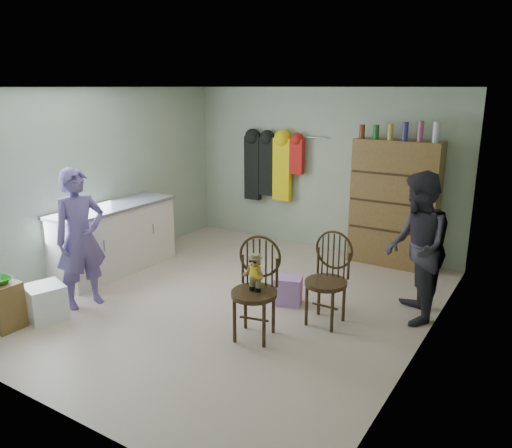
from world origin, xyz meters
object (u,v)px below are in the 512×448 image
Objects in this scene: chair_front at (256,282)px; chair_far at (329,275)px; dresser at (394,203)px; counter at (115,238)px.

chair_front reaches higher than chair_far.
chair_far is at bearing -90.53° from dresser.
dresser is at bearing 66.59° from chair_front.
chair_far is (3.18, 0.11, 0.07)m from counter.
dresser reaches higher than chair_front.
chair_far is at bearing 41.07° from chair_front.
counter is at bearing -177.60° from chair_far.
counter is 3.18m from chair_far.
counter is at bearing 154.61° from chair_front.
chair_front is 0.85m from chair_far.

